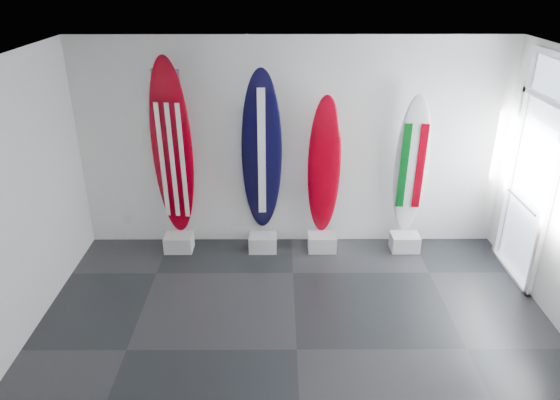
{
  "coord_description": "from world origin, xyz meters",
  "views": [
    {
      "loc": [
        -0.2,
        -4.49,
        3.82
      ],
      "look_at": [
        -0.18,
        1.4,
        1.15
      ],
      "focal_mm": 33.46,
      "sensor_mm": 36.0,
      "label": 1
    }
  ],
  "objects_px": {
    "surfboard_swiss": "(324,167)",
    "surfboard_italy": "(411,166)",
    "surfboard_usa": "(172,149)",
    "surfboard_navy": "(262,154)"
  },
  "relations": [
    {
      "from": "surfboard_navy",
      "to": "surfboard_swiss",
      "type": "relative_size",
      "value": 1.2
    },
    {
      "from": "surfboard_swiss",
      "to": "surfboard_italy",
      "type": "bearing_deg",
      "value": -2.97
    },
    {
      "from": "surfboard_italy",
      "to": "surfboard_usa",
      "type": "bearing_deg",
      "value": -174.76
    },
    {
      "from": "surfboard_swiss",
      "to": "surfboard_usa",
      "type": "bearing_deg",
      "value": 177.03
    },
    {
      "from": "surfboard_swiss",
      "to": "surfboard_navy",
      "type": "bearing_deg",
      "value": 177.03
    },
    {
      "from": "surfboard_usa",
      "to": "surfboard_navy",
      "type": "bearing_deg",
      "value": 8.1
    },
    {
      "from": "surfboard_navy",
      "to": "surfboard_swiss",
      "type": "bearing_deg",
      "value": -2.58
    },
    {
      "from": "surfboard_navy",
      "to": "surfboard_usa",
      "type": "bearing_deg",
      "value": 177.42
    },
    {
      "from": "surfboard_swiss",
      "to": "surfboard_italy",
      "type": "distance_m",
      "value": 1.21
    },
    {
      "from": "surfboard_italy",
      "to": "surfboard_navy",
      "type": "bearing_deg",
      "value": -174.76
    }
  ]
}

